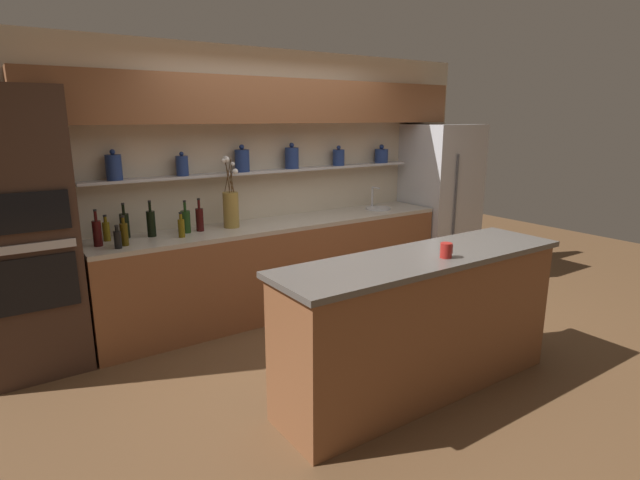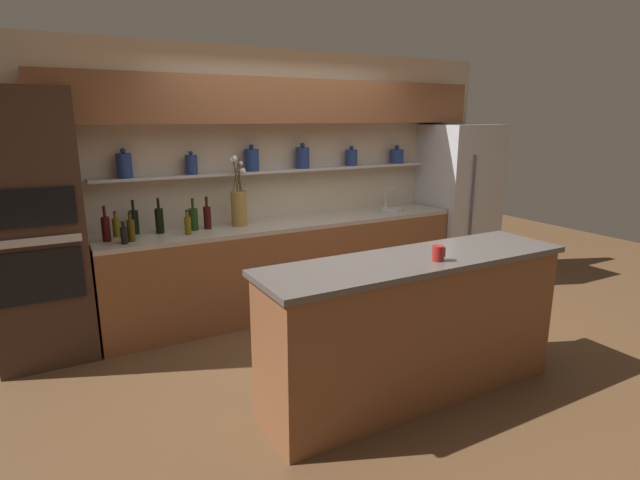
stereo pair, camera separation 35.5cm
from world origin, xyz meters
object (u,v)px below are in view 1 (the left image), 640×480
object	(u,v)px
bottle_wine_0	(97,233)
bottle_oil_6	(124,234)
oven_tower	(23,235)
bottle_wine_4	(151,223)
bottle_wine_3	(186,221)
bottle_wine_7	(125,225)
bottle_oil_8	(106,231)
bottle_wine_5	(200,219)
bottle_sauce_2	(118,239)
bottle_oil_1	(181,227)
coffee_mug	(446,250)
refrigerator	(440,201)
sink_fixture	(377,207)
flower_vase	(231,206)

from	to	relation	value
bottle_wine_0	bottle_oil_6	xyz separation A→B (m)	(0.18, -0.10, -0.01)
oven_tower	bottle_wine_4	bearing A→B (deg)	6.04
bottle_wine_3	bottle_wine_4	size ratio (longest dim) A/B	0.93
bottle_wine_7	bottle_oil_8	xyz separation A→B (m)	(-0.16, -0.03, -0.02)
bottle_wine_5	bottle_wine_3	bearing A→B (deg)	175.77
bottle_wine_0	bottle_oil_8	xyz separation A→B (m)	(0.10, 0.14, -0.02)
bottle_wine_4	bottle_wine_7	size ratio (longest dim) A/B	1.04
bottle_sauce_2	bottle_wine_3	xyz separation A→B (m)	(0.64, 0.24, 0.03)
bottle_oil_1	coffee_mug	distance (m)	2.29
bottle_wine_0	bottle_oil_8	bearing A→B (deg)	56.10
oven_tower	bottle_wine_0	xyz separation A→B (m)	(0.52, 0.01, -0.05)
refrigerator	bottle_wine_4	xyz separation A→B (m)	(-3.48, 0.14, 0.11)
bottle_sauce_2	bottle_oil_6	bearing A→B (deg)	44.54
bottle_wine_3	bottle_wine_7	xyz separation A→B (m)	(-0.50, 0.10, 0.01)
coffee_mug	bottle_oil_1	bearing A→B (deg)	119.78
oven_tower	bottle_sauce_2	bearing A→B (deg)	-14.34
bottle_wine_5	bottle_oil_6	bearing A→B (deg)	-166.85
sink_fixture	bottle_wine_4	distance (m)	2.52
bottle_wine_0	bottle_wine_7	distance (m)	0.31
bottle_sauce_2	bottle_wine_5	bearing A→B (deg)	16.60
refrigerator	sink_fixture	xyz separation A→B (m)	(-0.97, 0.05, 0.02)
bottle_sauce_2	bottle_oil_8	world-z (taller)	bottle_oil_8
bottle_oil_1	bottle_wine_7	world-z (taller)	bottle_wine_7
bottle_sauce_2	bottle_wine_3	distance (m)	0.69
sink_fixture	oven_tower	bearing A→B (deg)	-179.80
refrigerator	coffee_mug	size ratio (longest dim) A/B	18.28
bottle_wine_7	bottle_wine_5	bearing A→B (deg)	-9.80
bottle_wine_4	bottle_oil_1	bearing A→B (deg)	-40.65
sink_fixture	coffee_mug	world-z (taller)	sink_fixture
flower_vase	bottle_oil_6	xyz separation A→B (m)	(-1.01, -0.16, -0.10)
refrigerator	bottle_oil_8	world-z (taller)	refrigerator
bottle_oil_8	bottle_wine_5	bearing A→B (deg)	-5.92
bottle_oil_6	bottle_wine_4	bearing A→B (deg)	35.94
bottle_oil_1	bottle_oil_6	size ratio (longest dim) A/B	0.89
sink_fixture	bottle_oil_6	world-z (taller)	sink_fixture
oven_tower	bottle_wine_7	bearing A→B (deg)	12.97
bottle_wine_3	coffee_mug	xyz separation A→B (m)	(1.04, -2.13, 0.04)
refrigerator	bottle_oil_8	distance (m)	3.85
sink_fixture	bottle_oil_8	bearing A→B (deg)	177.26
refrigerator	bottle_sauce_2	size ratio (longest dim) A/B	9.82
coffee_mug	oven_tower	bearing A→B (deg)	138.37
flower_vase	coffee_mug	bearing A→B (deg)	-74.07
oven_tower	bottle_oil_8	world-z (taller)	oven_tower
bottle_oil_8	sink_fixture	bearing A→B (deg)	-2.74
bottle_oil_1	bottle_oil_8	distance (m)	0.61
refrigerator	sink_fixture	world-z (taller)	refrigerator
bottle_wine_5	coffee_mug	xyz separation A→B (m)	(0.91, -2.12, 0.04)
oven_tower	bottle_wine_4	world-z (taller)	oven_tower
bottle_oil_6	coffee_mug	bearing A→B (deg)	-50.50
refrigerator	bottle_oil_6	xyz separation A→B (m)	(-3.75, -0.06, 0.09)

